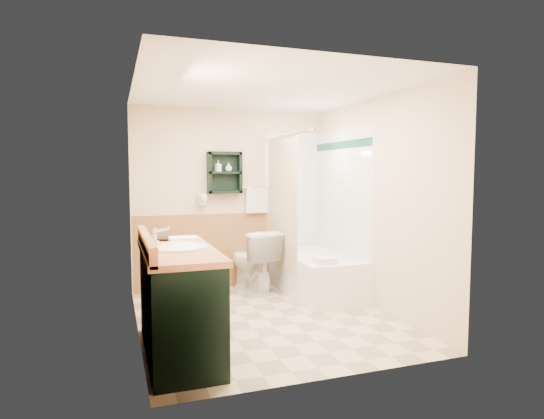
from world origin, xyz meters
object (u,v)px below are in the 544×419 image
(hair_dryer, at_px, (202,199))
(soap_bottle_b, at_px, (229,168))
(vanity, at_px, (179,301))
(toilet, at_px, (252,261))
(vanity_book, at_px, (152,229))
(bathtub, at_px, (316,274))
(soap_bottle_a, at_px, (218,169))
(wall_shelf, at_px, (225,173))

(hair_dryer, height_order, soap_bottle_b, soap_bottle_b)
(hair_dryer, relative_size, vanity, 0.17)
(toilet, distance_m, vanity_book, 1.93)
(hair_dryer, distance_m, soap_bottle_b, 0.54)
(bathtub, distance_m, soap_bottle_a, 1.87)
(hair_dryer, bearing_deg, toilet, -26.85)
(wall_shelf, distance_m, hair_dryer, 0.46)
(vanity_book, relative_size, soap_bottle_b, 1.90)
(hair_dryer, distance_m, bathtub, 1.77)
(hair_dryer, height_order, vanity_book, hair_dryer)
(toilet, relative_size, soap_bottle_a, 5.61)
(vanity_book, bearing_deg, soap_bottle_b, 63.88)
(vanity, bearing_deg, soap_bottle_b, 65.03)
(wall_shelf, relative_size, vanity, 0.38)
(hair_dryer, height_order, vanity, hair_dryer)
(wall_shelf, xyz_separation_m, bathtub, (1.03, -0.67, -1.29))
(hair_dryer, height_order, soap_bottle_a, soap_bottle_a)
(wall_shelf, bearing_deg, hair_dryer, 175.24)
(toilet, height_order, soap_bottle_a, soap_bottle_a)
(vanity, bearing_deg, hair_dryer, 73.94)
(vanity_book, height_order, soap_bottle_a, soap_bottle_a)
(vanity, distance_m, soap_bottle_a, 2.47)
(vanity, relative_size, bathtub, 0.96)
(wall_shelf, bearing_deg, vanity, -113.67)
(wall_shelf, relative_size, toilet, 0.67)
(wall_shelf, height_order, hair_dryer, wall_shelf)
(wall_shelf, distance_m, soap_bottle_b, 0.08)
(wall_shelf, distance_m, toilet, 1.22)
(vanity, xyz_separation_m, soap_bottle_b, (0.95, 2.04, 1.15))
(toilet, distance_m, soap_bottle_b, 1.26)
(wall_shelf, height_order, toilet, wall_shelf)
(bathtub, height_order, vanity_book, vanity_book)
(wall_shelf, distance_m, soap_bottle_a, 0.10)
(soap_bottle_a, relative_size, soap_bottle_b, 1.28)
(vanity, height_order, bathtub, vanity)
(hair_dryer, bearing_deg, wall_shelf, -4.76)
(toilet, bearing_deg, bathtub, 138.87)
(wall_shelf, bearing_deg, toilet, -43.18)
(bathtub, bearing_deg, wall_shelf, 146.64)
(hair_dryer, bearing_deg, soap_bottle_b, -4.85)
(wall_shelf, xyz_separation_m, vanity, (-0.89, -2.04, -1.09))
(soap_bottle_b, bearing_deg, soap_bottle_a, 180.00)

